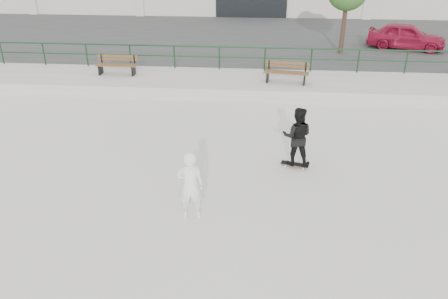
# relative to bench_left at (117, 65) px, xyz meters

# --- Properties ---
(ground) EXTENTS (120.00, 120.00, 0.00)m
(ground) POSITION_rel_bench_left_xyz_m (5.27, -9.70, -0.89)
(ground) COLOR beige
(ground) RESTS_ON ground
(ledge) EXTENTS (30.00, 3.00, 0.50)m
(ledge) POSITION_rel_bench_left_xyz_m (5.27, -0.20, -0.64)
(ledge) COLOR #B4AEA4
(ledge) RESTS_ON ground
(parking_strip) EXTENTS (60.00, 14.00, 0.50)m
(parking_strip) POSITION_rel_bench_left_xyz_m (5.27, 8.30, -0.64)
(parking_strip) COLOR #383838
(parking_strip) RESTS_ON ground
(railing) EXTENTS (28.00, 0.06, 1.03)m
(railing) POSITION_rel_bench_left_xyz_m (5.27, 1.10, 0.35)
(railing) COLOR #153B1E
(railing) RESTS_ON ledge
(bench_left) EXTENTS (1.73, 0.52, 0.80)m
(bench_left) POSITION_rel_bench_left_xyz_m (0.00, 0.00, 0.00)
(bench_left) COLOR brown
(bench_left) RESTS_ON ledge
(bench_right) EXTENTS (1.83, 0.76, 0.82)m
(bench_right) POSITION_rel_bench_left_xyz_m (7.15, -0.52, 0.01)
(bench_right) COLOR brown
(bench_right) RESTS_ON ledge
(red_car) EXTENTS (4.13, 2.59, 1.31)m
(red_car) POSITION_rel_bench_left_xyz_m (13.53, 5.70, 0.26)
(red_car) COLOR maroon
(red_car) RESTS_ON parking_strip
(skateboard) EXTENTS (0.81, 0.38, 0.09)m
(skateboard) POSITION_rel_bench_left_xyz_m (7.18, -6.74, -0.82)
(skateboard) COLOR black
(skateboard) RESTS_ON ground
(standing_skater) EXTENTS (0.89, 0.73, 1.69)m
(standing_skater) POSITION_rel_bench_left_xyz_m (7.18, -6.74, 0.05)
(standing_skater) COLOR black
(standing_skater) RESTS_ON skateboard
(seated_skater) EXTENTS (0.67, 0.48, 1.70)m
(seated_skater) POSITION_rel_bench_left_xyz_m (4.63, -9.42, -0.04)
(seated_skater) COLOR white
(seated_skater) RESTS_ON ground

